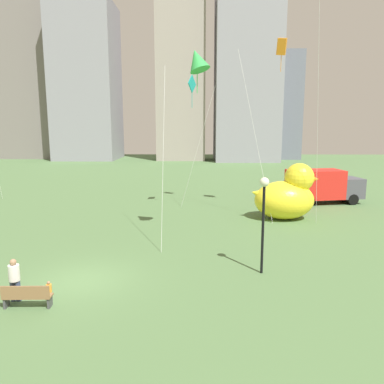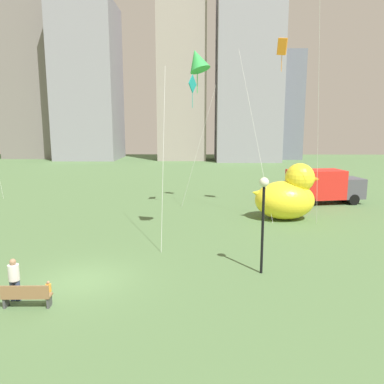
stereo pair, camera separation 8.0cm
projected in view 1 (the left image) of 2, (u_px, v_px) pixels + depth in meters
The scene contains 11 objects.
ground_plane at pixel (82, 281), 16.15m from camera, with size 140.00×140.00×0.00m, color #517344.
park_bench at pixel (27, 296), 13.68m from camera, with size 1.75×0.50×0.90m.
person_adult at pixel (14, 278), 14.17m from camera, with size 0.41×0.41×1.66m.
person_child at pixel (49, 291), 14.12m from camera, with size 0.21×0.21×0.84m.
giant_inflatable_duck at pixel (287, 195), 26.51m from camera, with size 4.79×3.07×3.97m.
lamppost at pixel (264, 204), 16.47m from camera, with size 0.41×0.41×4.36m.
box_truck at pixel (322, 186), 31.92m from camera, with size 6.55×3.33×2.85m.
city_skyline at pixel (143, 69), 71.70m from camera, with size 58.17×17.68×41.38m.
kite_orange at pixel (281, 48), 26.44m from camera, with size 3.36×3.77×12.63m.
kite_teal at pixel (192, 89), 27.54m from camera, with size 2.67×2.34×10.15m.
kite_green at pixel (197, 60), 19.82m from camera, with size 2.76×3.74×10.65m.
Camera 1 is at (4.90, -15.18, 6.59)m, focal length 35.33 mm.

